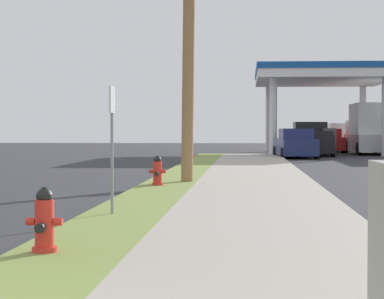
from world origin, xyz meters
TOP-DOWN VIEW (x-y plane):
  - fire_hydrant_nearest at (0.43, 4.67)m, footprint 0.42×0.38m
  - fire_hydrant_second at (0.50, 14.97)m, footprint 0.42×0.38m
  - fire_hydrant_third at (0.44, 26.14)m, footprint 0.42×0.37m
  - utility_pole_midground at (1.18, 16.54)m, footprint 1.02×1.13m
  - street_sign_post at (0.50, 8.59)m, footprint 0.05×0.36m
  - car_red_by_near_pump at (8.11, 46.98)m, footprint 2.10×4.57m
  - car_navy_by_far_pump at (5.34, 36.48)m, footprint 2.25×4.63m
  - truck_white_at_forecourt at (9.44, 51.01)m, footprint 2.35×5.49m
  - truck_silver_on_apron at (10.21, 43.17)m, footprint 2.15×6.41m
  - truck_black_at_far_bay at (6.49, 40.12)m, footprint 2.19×5.43m

SIDE VIEW (x-z plane):
  - fire_hydrant_nearest at x=0.43m, z-range 0.07..0.82m
  - fire_hydrant_second at x=0.50m, z-range 0.07..0.82m
  - fire_hydrant_third at x=0.44m, z-range 0.07..0.82m
  - car_red_by_near_pump at x=8.11m, z-range -0.07..1.51m
  - car_navy_by_far_pump at x=5.34m, z-range -0.07..1.51m
  - truck_white_at_forecourt at x=9.44m, z-range -0.07..1.90m
  - truck_black_at_far_bay at x=6.49m, z-range -0.07..1.90m
  - truck_silver_on_apron at x=10.21m, z-range -0.07..3.04m
  - street_sign_post at x=0.50m, z-range 0.57..2.69m
  - utility_pole_midground at x=1.18m, z-range 0.20..8.79m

